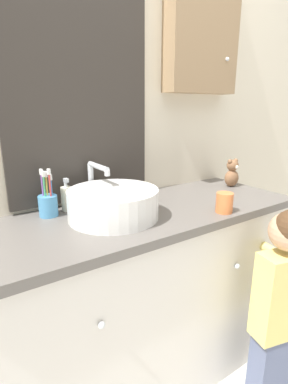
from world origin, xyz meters
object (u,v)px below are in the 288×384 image
toothbrush_holder (48,204)px  soap_dispenser (67,198)px  child_figure (279,297)px  teddy_bear (232,173)px  sink_basin (113,203)px  drinking_cup (224,203)px

toothbrush_holder → soap_dispenser: 0.09m
child_figure → teddy_bear: size_ratio=6.08×
sink_basin → drinking_cup: (0.41, -0.20, -0.02)m
toothbrush_holder → teddy_bear: bearing=-5.6°
sink_basin → soap_dispenser: 0.22m
toothbrush_holder → drinking_cup: size_ratio=2.32×
soap_dispenser → drinking_cup: size_ratio=1.69×
soap_dispenser → teddy_bear: size_ratio=0.92×
child_figure → sink_basin: bearing=142.1°
sink_basin → teddy_bear: (0.77, 0.06, 0.01)m
soap_dispenser → toothbrush_holder: bearing=-165.8°
soap_dispenser → child_figure: bearing=-42.3°
drinking_cup → toothbrush_holder: bearing=149.4°
soap_dispenser → child_figure: 0.97m
soap_dispenser → drinking_cup: bearing=-36.0°
teddy_bear → soap_dispenser: bearing=172.5°
child_figure → drinking_cup: bearing=120.7°
sink_basin → child_figure: size_ratio=0.44×
child_figure → drinking_cup: 0.45m
drinking_cup → sink_basin: bearing=153.6°
soap_dispenser → teddy_bear: (0.89, -0.12, 0.02)m
child_figure → teddy_bear: (0.23, 0.48, 0.40)m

